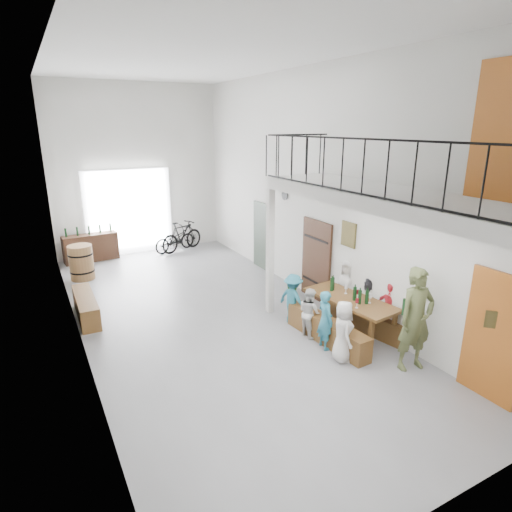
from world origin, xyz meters
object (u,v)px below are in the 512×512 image
tasting_table (350,302)px  side_bench (86,307)px  oak_barrel (81,262)px  host_standing (416,319)px  serving_counter (91,248)px  bench_inner (327,331)px  bicycle_near (175,239)px

tasting_table → side_bench: (-4.70, 3.44, -0.45)m
oak_barrel → host_standing: host_standing is taller
serving_counter → bench_inner: bearing=-72.5°
tasting_table → oak_barrel: bearing=118.4°
bench_inner → side_bench: size_ratio=1.19×
tasting_table → oak_barrel: oak_barrel is taller
host_standing → serving_counter: bearing=122.1°
host_standing → tasting_table: bearing=103.6°
tasting_table → host_standing: (0.13, -1.55, 0.24)m
bicycle_near → host_standing: bearing=170.5°
oak_barrel → host_standing: bearing=-59.3°
bench_inner → oak_barrel: bearing=117.9°
oak_barrel → bicycle_near: bearing=24.7°
oak_barrel → bicycle_near: 3.51m
oak_barrel → bicycle_near: size_ratio=0.62×
bench_inner → oak_barrel: 7.31m
side_bench → host_standing: size_ratio=0.96×
side_bench → oak_barrel: size_ratio=1.84×
side_bench → host_standing: 6.98m
host_standing → bicycle_near: host_standing is taller
serving_counter → host_standing: 10.24m
oak_barrel → host_standing: 8.97m
bench_inner → side_bench: side_bench is taller
oak_barrel → bicycle_near: oak_barrel is taller
side_bench → oak_barrel: oak_barrel is taller
bench_inner → oak_barrel: oak_barrel is taller
host_standing → bicycle_near: bearing=107.2°
tasting_table → bench_inner: 0.78m
bench_inner → host_standing: size_ratio=1.14×
serving_counter → tasting_table: bearing=-68.5°
side_bench → serving_counter: size_ratio=1.10×
bench_inner → tasting_table: bearing=3.6°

